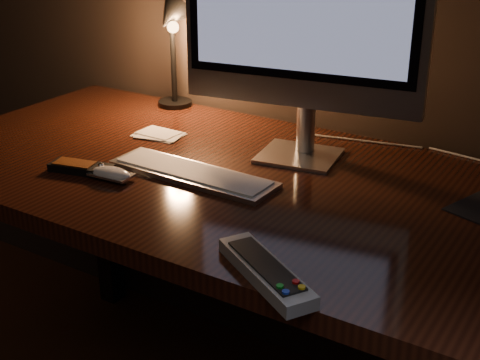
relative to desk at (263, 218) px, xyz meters
The scene contains 9 objects.
desk is the anchor object (origin of this frame).
monitor 0.47m from the desk, 64.23° to the left, with size 0.54×0.18×0.57m.
keyboard 0.21m from the desk, 127.81° to the right, with size 0.39×0.11×0.01m, color silver.
mouse 0.36m from the desk, 135.53° to the right, with size 0.09×0.05×0.02m, color white.
media_remote 0.42m from the desk, 143.63° to the right, with size 0.15×0.08×0.03m.
tv_remote 0.49m from the desk, 59.55° to the right, with size 0.22×0.17×0.03m.
papers 0.36m from the desk, behind, with size 0.12×0.08×0.01m, color white.
desk_lamp 0.60m from the desk, 151.08° to the left, with size 0.15×0.16×0.32m.
cable 0.40m from the desk, 44.49° to the left, with size 0.00×0.00×0.56m, color white.
Camera 1 is at (0.69, 0.73, 1.31)m, focal length 50.00 mm.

